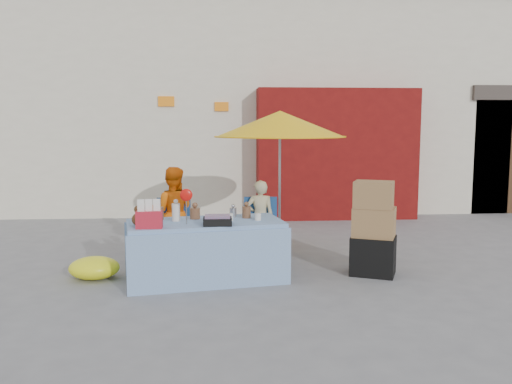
{
  "coord_description": "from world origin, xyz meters",
  "views": [
    {
      "loc": [
        -0.23,
        -6.53,
        1.89
      ],
      "look_at": [
        0.3,
        0.6,
        1.0
      ],
      "focal_mm": 38.0,
      "sensor_mm": 36.0,
      "label": 1
    }
  ],
  "objects": [
    {
      "name": "tarp_bundle",
      "position": [
        -1.73,
        0.1,
        0.14
      ],
      "size": [
        0.68,
        0.58,
        0.28
      ],
      "primitive_type": "ellipsoid",
      "rotation": [
        0.0,
        0.0,
        0.14
      ],
      "color": "yellow",
      "rests_on": "ground"
    },
    {
      "name": "vendor_beige",
      "position": [
        0.4,
        1.15,
        0.55
      ],
      "size": [
        0.41,
        0.28,
        1.1
      ],
      "primitive_type": "imported",
      "rotation": [
        0.0,
        0.0,
        3.09
      ],
      "color": "#C4B88A",
      "rests_on": "ground"
    },
    {
      "name": "chair_left",
      "position": [
        -0.85,
        1.02,
        0.26
      ],
      "size": [
        0.5,
        0.49,
        0.85
      ],
      "rotation": [
        0.0,
        0.0,
        -0.05
      ],
      "color": "navy",
      "rests_on": "ground"
    },
    {
      "name": "vendor_orange",
      "position": [
        -0.85,
        1.15,
        0.65
      ],
      "size": [
        0.65,
        0.52,
        1.3
      ],
      "primitive_type": "imported",
      "rotation": [
        0.0,
        0.0,
        3.09
      ],
      "color": "#DF5F0B",
      "rests_on": "ground"
    },
    {
      "name": "box_stack",
      "position": [
        1.75,
        0.04,
        0.55
      ],
      "size": [
        0.67,
        0.62,
        1.19
      ],
      "rotation": [
        0.0,
        0.0,
        -0.41
      ],
      "color": "black",
      "rests_on": "ground"
    },
    {
      "name": "ground",
      "position": [
        0.0,
        0.0,
        0.0
      ],
      "size": [
        80.0,
        80.0,
        0.0
      ],
      "primitive_type": "plane",
      "color": "slate",
      "rests_on": "ground"
    },
    {
      "name": "market_table",
      "position": [
        -0.37,
        -0.05,
        0.38
      ],
      "size": [
        2.03,
        1.21,
        1.15
      ],
      "rotation": [
        0.0,
        0.0,
        0.18
      ],
      "color": "#88ACDA",
      "rests_on": "ground"
    },
    {
      "name": "chair_right",
      "position": [
        0.4,
        1.02,
        0.26
      ],
      "size": [
        0.5,
        0.49,
        0.85
      ],
      "rotation": [
        0.0,
        0.0,
        -0.05
      ],
      "color": "navy",
      "rests_on": "ground"
    },
    {
      "name": "umbrella",
      "position": [
        0.7,
        1.3,
        1.89
      ],
      "size": [
        1.9,
        1.9,
        2.09
      ],
      "color": "gray",
      "rests_on": "ground"
    },
    {
      "name": "backdrop",
      "position": [
        0.52,
        7.52,
        3.1
      ],
      "size": [
        14.0,
        8.0,
        7.8
      ],
      "color": "silver",
      "rests_on": "ground"
    }
  ]
}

